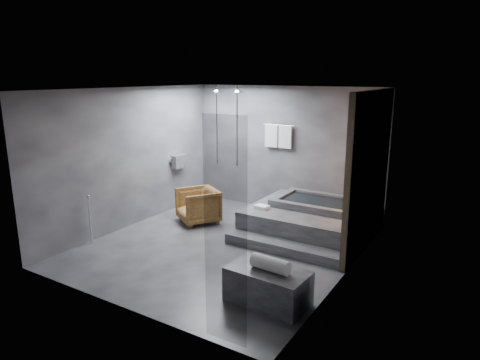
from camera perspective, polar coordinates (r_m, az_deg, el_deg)
The scene contains 7 objects.
room at distance 7.42m, azimuth 1.38°, elevation 3.75°, with size 5.00×5.04×2.82m.
tub_deck at distance 8.57m, azimuth 9.22°, elevation -5.27°, with size 2.20×2.00×0.50m, color #313134.
tub_step at distance 7.62m, azimuth 5.72°, elevation -8.94°, with size 2.20×0.36×0.18m, color #313134.
concrete_bench at distance 5.98m, azimuth 3.71°, elevation -13.97°, with size 1.10×0.60×0.49m, color #323235.
driftwood_chair at distance 9.03m, azimuth -5.62°, elevation -3.42°, with size 0.77×0.79×0.72m, color #442A11.
rolled_towel at distance 5.80m, azimuth 4.06°, elevation -11.12°, with size 0.20×0.20×0.54m, color white.
deck_towel at distance 8.33m, azimuth 2.94°, elevation -3.62°, with size 0.26×0.19×0.07m, color white.
Camera 1 is at (4.06, -6.07, 3.04)m, focal length 32.00 mm.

